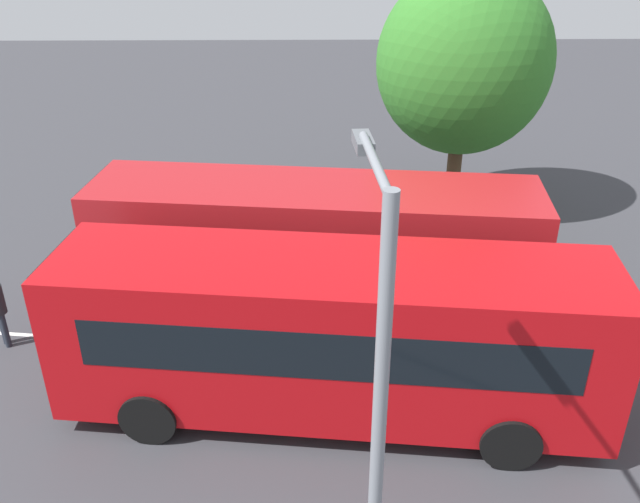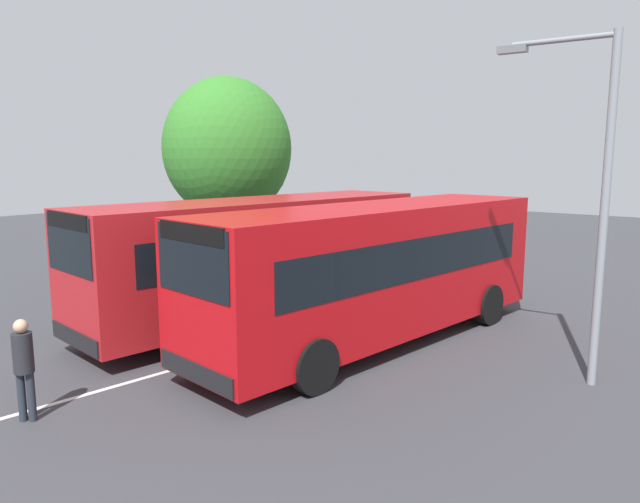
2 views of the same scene
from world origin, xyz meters
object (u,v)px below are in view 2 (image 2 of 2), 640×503
bus_far_left (259,254)px  bus_center_left (377,268)px  depot_tree (228,149)px  street_lamp (593,185)px  pedestrian (24,361)px

bus_far_left → bus_center_left: (-0.28, 3.51, 0.00)m
bus_far_left → depot_tree: (-4.38, -5.81, 2.84)m
street_lamp → bus_far_left: bearing=1.1°
pedestrian → street_lamp: street_lamp is taller
bus_far_left → bus_center_left: bearing=101.2°
bus_far_left → depot_tree: bearing=-120.4°
bus_far_left → pedestrian: 6.98m
pedestrian → street_lamp: size_ratio=0.26×
pedestrian → street_lamp: bearing=-79.7°
bus_center_left → pedestrian: size_ratio=5.89×
bus_center_left → bus_far_left: bearing=-78.8°
bus_center_left → street_lamp: 4.91m
bus_far_left → pedestrian: size_ratio=5.89×
street_lamp → depot_tree: (-3.72, -13.77, 0.82)m
bus_center_left → depot_tree: bearing=-107.2°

